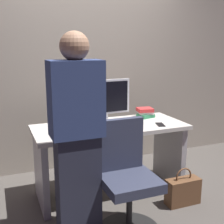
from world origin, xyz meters
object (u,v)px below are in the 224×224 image
Objects in this scene: office_chair at (127,182)px; mouse at (133,125)px; person_at_desk at (77,137)px; cell_phone at (160,125)px; desk at (110,146)px; cup_near_keyboard at (77,126)px; monitor at (106,99)px; keyboard at (104,128)px; handbag at (183,191)px; book_stack at (145,113)px.

office_chair is 9.40× the size of mouse.
cell_phone is (0.99, 0.39, -0.10)m from person_at_desk.
desk is 15.00× the size of cup_near_keyboard.
monitor reaches higher than cup_near_keyboard.
monitor is at bearing 63.53° from keyboard.
mouse is 0.26× the size of handbag.
person_at_desk is 4.34× the size of handbag.
cell_phone is (0.29, -0.05, -0.01)m from mouse.
cell_phone is 0.69m from handbag.
person_at_desk reaches higher than keyboard.
person_at_desk is at bearing 166.50° from office_chair.
cup_near_keyboard reaches higher than mouse.
office_chair is at bearing -13.50° from person_at_desk.
person_at_desk is 0.61m from keyboard.
monitor is 3.76× the size of cell_phone.
cup_near_keyboard is at bearing 156.38° from handbag.
desk is 0.59m from book_stack.
office_chair is at bearing -99.89° from desk.
desk is 0.56m from cell_phone.
desk is 1.65× the size of office_chair.
mouse is at bearing -4.23° from keyboard.
mouse reaches higher than keyboard.
person_at_desk reaches higher than monitor.
book_stack is (0.61, 0.29, 0.04)m from keyboard.
keyboard is 0.68m from book_stack.
book_stack is at bearing 7.18° from monitor.
keyboard is 0.26m from cup_near_keyboard.
keyboard is 0.31m from mouse.
keyboard is at bearing 89.80° from office_chair.
mouse is 0.29m from cell_phone.
book_stack is at bearing 36.70° from person_at_desk.
keyboard reaches higher than cell_phone.
book_stack is at bearing 53.83° from office_chair.
desk reaches higher than handbag.
cup_near_keyboard reaches higher than desk.
book_stack is (0.50, 0.17, 0.27)m from desk.
monitor is (0.50, 0.68, 0.15)m from person_at_desk.
monitor is (0.11, 0.78, 0.57)m from office_chair.
mouse reaches higher than handbag.
mouse is 0.69× the size of cell_phone.
desk is 0.95× the size of person_at_desk.
cell_phone is (0.48, -0.18, 0.22)m from desk.
monitor is 5.23× the size of cup_near_keyboard.
desk is 7.94× the size of book_stack.
cup_near_keyboard is (0.13, 0.49, -0.05)m from person_at_desk.
handbag is at bearing 4.00° from person_at_desk.
mouse is at bearing -173.21° from cell_phone.
person_at_desk is 1.29m from handbag.
cup_near_keyboard is at bearing 113.73° from office_chair.
person_at_desk is 3.81× the size of keyboard.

